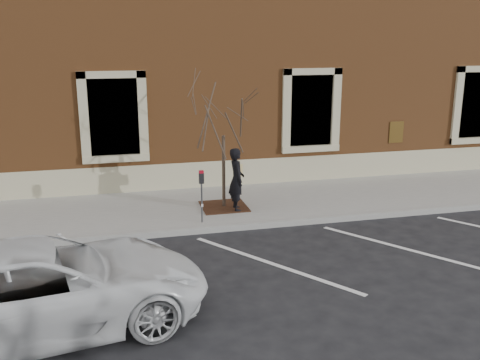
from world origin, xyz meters
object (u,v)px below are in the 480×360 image
object	(u,v)px
man	(237,180)
white_truck	(42,287)
parking_meter	(202,187)
sapling	(223,115)

from	to	relation	value
man	white_truck	bearing A→B (deg)	139.75
parking_meter	man	bearing A→B (deg)	44.36
man	white_truck	world-z (taller)	man
man	parking_meter	distance (m)	1.29
parking_meter	sapling	xyz separation A→B (m)	(0.79, 1.09, 1.58)
man	sapling	size ratio (longest dim) A/B	0.47
man	parking_meter	xyz separation A→B (m)	(-1.06, -0.74, 0.08)
white_truck	parking_meter	bearing A→B (deg)	-48.95
man	sapling	xyz separation A→B (m)	(-0.27, 0.35, 1.65)
sapling	white_truck	xyz separation A→B (m)	(-4.09, -5.21, -1.91)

